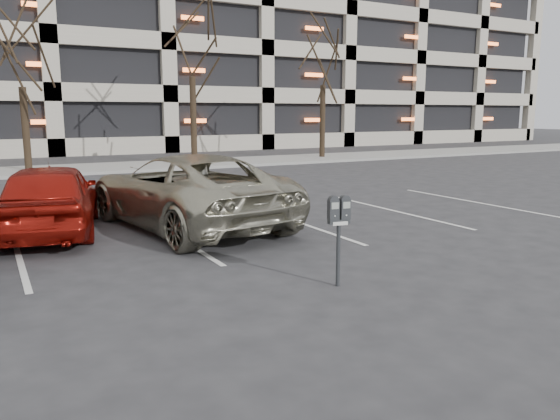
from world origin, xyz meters
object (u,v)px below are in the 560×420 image
tree_b (18,33)px  parking_meter (339,219)px  tree_c (191,20)px  tree_d (324,39)px  car_red (50,198)px  suv_silver (187,190)px

tree_b → parking_meter: bearing=-81.7°
tree_c → tree_d: 7.01m
tree_c → tree_d: (7.00, 0.00, -0.37)m
parking_meter → tree_b: bearing=108.3°
tree_d → car_red: (-14.48, -12.45, -5.32)m
parking_meter → car_red: car_red is taller
tree_b → parking_meter: size_ratio=6.00×
tree_b → suv_silver: tree_b is taller
tree_b → car_red: bearing=-92.2°
tree_d → suv_silver: (-11.87, -13.09, -5.27)m
parking_meter → tree_c: bearing=86.3°
tree_c → suv_silver: 15.07m
car_red → parking_meter: bearing=131.2°
tree_c → car_red: (-7.48, -12.45, -5.69)m
car_red → tree_c: bearing=-109.1°
tree_b → tree_c: bearing=0.0°
parking_meter → suv_silver: 4.91m
suv_silver → car_red: (-2.61, 0.65, -0.05)m
tree_b → suv_silver: (2.13, -13.09, -4.65)m
tree_d → parking_meter: tree_d is taller
tree_d → parking_meter: 21.87m
tree_c → parking_meter: size_ratio=7.10×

